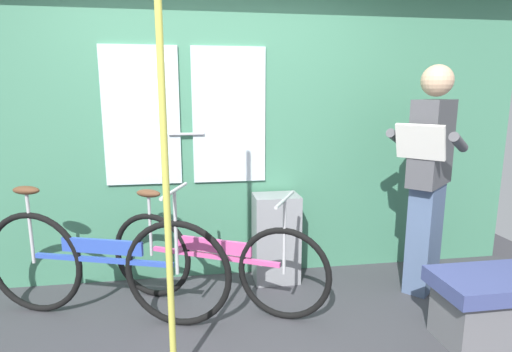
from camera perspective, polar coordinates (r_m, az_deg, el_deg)
The scene contains 7 objects.
train_door_wall at distance 3.48m, azimuth -6.34°, elevation 6.28°, with size 5.48×0.28×2.44m.
bicycle_near_door at distance 3.12m, azimuth -20.45°, elevation -11.44°, with size 1.75×0.70×0.96m.
bicycle_leaning_behind at distance 3.12m, azimuth -5.97°, elevation -11.55°, with size 1.56×0.86×0.88m.
passenger_reading_newspaper at distance 3.47m, azimuth 22.76°, elevation 0.05°, with size 0.64×0.62×1.78m.
trash_bin_by_wall at distance 3.53m, azimuth 2.77°, elevation -8.54°, with size 0.37×0.28×0.75m, color gray.
handrail_pole at distance 2.11m, azimuth -12.41°, elevation 0.93°, with size 0.04×0.04×2.40m, color #C6C14C.
bench_seat_corner at distance 3.13m, azimuth 29.47°, elevation -15.39°, with size 0.70×0.44×0.45m.
Camera 1 is at (-0.17, -2.26, 1.57)m, focal length 28.98 mm.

